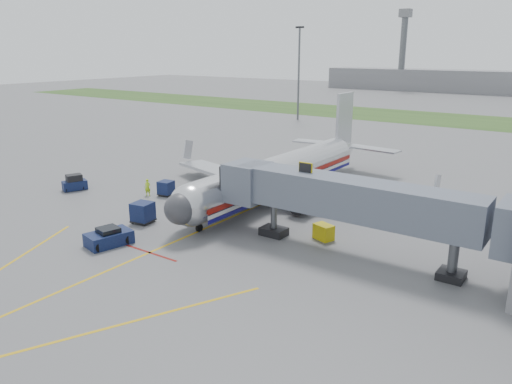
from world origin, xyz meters
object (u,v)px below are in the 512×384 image
Objects in this scene: airliner at (279,173)px; baggage_tug at (75,183)px; ramp_worker at (148,187)px; belt_loader at (221,201)px; pushback_tug at (109,237)px.

baggage_tug is (-20.69, -11.35, -1.83)m from airliner.
baggage_tug is 1.56× the size of ramp_worker.
ramp_worker is at bearing -146.18° from airliner.
airliner is at bearing 62.17° from belt_loader.
ramp_worker is at bearing 124.24° from pushback_tug.
belt_loader reaches higher than pushback_tug.
pushback_tug is at bearing -80.71° from ramp_worker.
belt_loader is 9.03m from ramp_worker.
pushback_tug is 13.80m from belt_loader.
belt_loader reaches higher than baggage_tug.
baggage_tug is at bearing 152.65° from pushback_tug.
ramp_worker is (-8.81, -1.90, 0.44)m from belt_loader.
airliner is 12.12× the size of baggage_tug.
pushback_tug is at bearing -101.33° from airliner.
airliner reaches higher than belt_loader.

